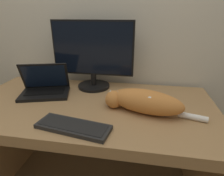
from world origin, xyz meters
The scene contains 6 objects.
wall_back centered at (0.00, 0.83, 1.30)m, with size 6.40×0.06×2.60m.
desk centered at (0.00, 0.39, 0.61)m, with size 1.53×0.77×0.76m.
monitor centered at (-0.04, 0.65, 1.01)m, with size 0.58×0.23×0.48m.
laptop centered at (-0.34, 0.47, 0.81)m, with size 0.36×0.29×0.21m.
external_keyboard centered at (0.00, 0.11, 0.78)m, with size 0.38×0.18×0.02m.
cat centered at (0.32, 0.33, 0.83)m, with size 0.55×0.25×0.13m.
Camera 1 is at (0.31, -0.61, 1.29)m, focal length 30.00 mm.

